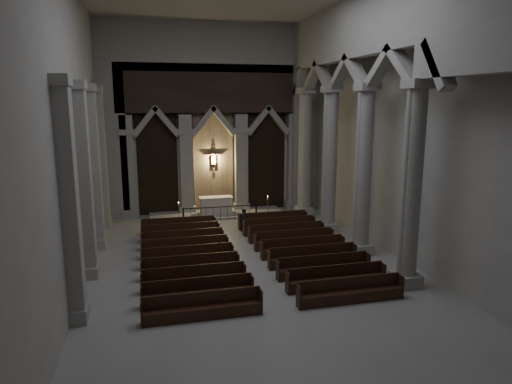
% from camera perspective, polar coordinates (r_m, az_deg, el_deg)
% --- Properties ---
extents(room, '(24.00, 24.10, 12.00)m').
position_cam_1_polar(room, '(18.22, 0.06, 12.49)').
color(room, '#9B9893').
rests_on(room, ground).
extents(sanctuary_wall, '(14.00, 0.77, 12.00)m').
position_cam_1_polar(sanctuary_wall, '(29.55, -5.39, 10.07)').
color(sanctuary_wall, '#A4A199').
rests_on(sanctuary_wall, ground).
extents(right_arcade, '(1.00, 24.00, 12.00)m').
position_cam_1_polar(right_arcade, '(21.43, 13.95, 12.59)').
color(right_arcade, '#A4A199').
rests_on(right_arcade, ground).
extents(left_pilasters, '(0.60, 13.00, 8.03)m').
position_cam_1_polar(left_pilasters, '(21.58, -19.99, 1.78)').
color(left_pilasters, '#A4A199').
rests_on(left_pilasters, ground).
extents(sanctuary_step, '(8.50, 2.60, 0.15)m').
position_cam_1_polar(sanctuary_step, '(29.50, -4.89, -2.77)').
color(sanctuary_step, '#A4A199').
rests_on(sanctuary_step, ground).
extents(altar, '(2.12, 0.85, 1.07)m').
position_cam_1_polar(altar, '(29.32, -5.03, -1.62)').
color(altar, beige).
rests_on(altar, sanctuary_step).
extents(altar_rail, '(4.62, 0.09, 0.91)m').
position_cam_1_polar(altar_rail, '(28.07, -4.47, -2.38)').
color(altar_rail, black).
rests_on(altar_rail, ground).
extents(candle_stand_left, '(0.23, 0.23, 1.34)m').
position_cam_1_polar(candle_stand_left, '(27.66, -9.59, -3.22)').
color(candle_stand_left, '#B68C38').
rests_on(candle_stand_left, ground).
extents(candle_stand_right, '(0.23, 0.23, 1.38)m').
position_cam_1_polar(candle_stand_right, '(28.88, 1.47, -2.43)').
color(candle_stand_right, '#B68C38').
rests_on(candle_stand_right, ground).
extents(pews, '(9.47, 10.79, 0.91)m').
position_cam_1_polar(pews, '(21.13, -1.12, -7.84)').
color(pews, black).
rests_on(pews, ground).
extents(worshipper, '(0.53, 0.41, 1.30)m').
position_cam_1_polar(worshipper, '(25.61, -1.43, -3.58)').
color(worshipper, black).
rests_on(worshipper, ground).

